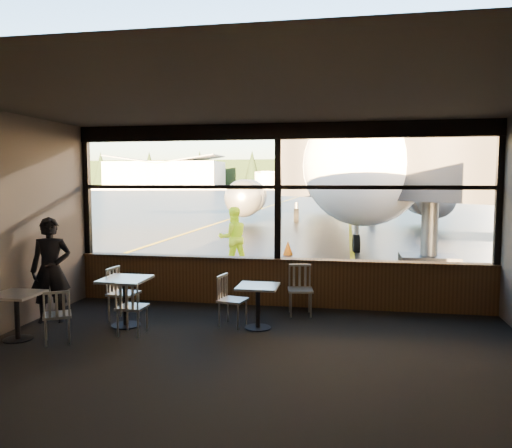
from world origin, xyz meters
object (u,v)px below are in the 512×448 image
(chair_mid_w, at_px, (124,294))
(cone_nose, at_px, (288,248))
(chair_left_s, at_px, (57,316))
(chair_near_w, at_px, (233,301))
(cafe_table_near, at_px, (258,307))
(jet_bridge, at_px, (429,177))
(cafe_table_left, at_px, (17,317))
(chair_near_n, at_px, (300,290))
(cafe_table_mid, at_px, (126,302))
(chair_mid_s, at_px, (132,308))
(passenger, at_px, (51,270))
(ground_crew, at_px, (233,238))
(airliner, at_px, (336,130))

(chair_mid_w, xyz_separation_m, cone_nose, (1.89, 8.23, -0.24))
(chair_left_s, bearing_deg, chair_near_w, -3.53)
(cafe_table_near, height_order, chair_mid_w, chair_mid_w)
(chair_mid_w, relative_size, cone_nose, 2.03)
(jet_bridge, relative_size, cafe_table_left, 16.00)
(jet_bridge, bearing_deg, chair_near_n, -116.82)
(cafe_table_mid, height_order, cone_nose, cafe_table_mid)
(cafe_table_near, bearing_deg, cafe_table_left, -160.48)
(cafe_table_near, distance_m, chair_left_s, 3.08)
(chair_mid_s, bearing_deg, cone_nose, 81.80)
(chair_near_n, bearing_deg, passenger, 6.57)
(chair_near_w, relative_size, ground_crew, 0.51)
(passenger, bearing_deg, cafe_table_near, -16.82)
(cafe_table_left, xyz_separation_m, passenger, (-0.05, 0.99, 0.54))
(jet_bridge, height_order, chair_left_s, jet_bridge)
(cafe_table_mid, xyz_separation_m, chair_mid_s, (0.30, -0.41, 0.03))
(cafe_table_left, bearing_deg, jet_bridge, 49.09)
(chair_near_w, distance_m, chair_left_s, 2.71)
(passenger, bearing_deg, chair_near_n, -4.88)
(chair_mid_s, height_order, cone_nose, chair_mid_s)
(cafe_table_near, relative_size, passenger, 0.40)
(cafe_table_left, bearing_deg, chair_near_w, 22.76)
(jet_bridge, distance_m, chair_left_s, 10.78)
(ground_crew, bearing_deg, chair_near_n, 87.20)
(airliner, bearing_deg, chair_mid_s, -101.88)
(jet_bridge, distance_m, ground_crew, 5.86)
(jet_bridge, distance_m, cafe_table_near, 8.28)
(chair_near_w, relative_size, passenger, 0.48)
(jet_bridge, distance_m, cafe_table_mid, 9.65)
(airliner, height_order, chair_near_n, airliner)
(jet_bridge, height_order, chair_near_n, jet_bridge)
(chair_mid_w, distance_m, ground_crew, 5.47)
(jet_bridge, height_order, chair_mid_w, jet_bridge)
(ground_crew, bearing_deg, chair_near_w, 73.35)
(airliner, xyz_separation_m, jet_bridge, (2.95, -13.81, -2.76))
(airliner, relative_size, cone_nose, 75.34)
(airliner, relative_size, ground_crew, 20.29)
(cafe_table_near, bearing_deg, airliner, 87.91)
(chair_near_w, relative_size, cone_nose, 1.90)
(chair_near_w, distance_m, chair_mid_w, 1.93)
(chair_near_n, height_order, chair_mid_s, chair_near_n)
(cafe_table_left, relative_size, chair_left_s, 0.87)
(chair_mid_w, bearing_deg, cafe_table_near, 95.35)
(airliner, bearing_deg, jet_bridge, -82.84)
(airliner, relative_size, cafe_table_left, 47.71)
(cafe_table_mid, height_order, ground_crew, ground_crew)
(chair_mid_s, relative_size, passenger, 0.48)
(chair_near_w, distance_m, passenger, 3.16)
(cafe_table_near, xyz_separation_m, chair_near_w, (-0.43, 0.05, 0.08))
(cafe_table_near, relative_size, chair_mid_w, 0.77)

